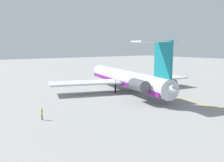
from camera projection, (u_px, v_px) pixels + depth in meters
The scene contains 6 objects.
ground at pixel (133, 87), 66.88m from camera, with size 334.19×334.19×0.00m, color gray.
main_jetliner at pixel (127, 78), 58.69m from camera, with size 41.42×36.97×12.18m.
ground_crew_near_nose at pixel (42, 112), 36.42m from camera, with size 0.46×0.29×1.81m.
ground_crew_near_tail at pixel (140, 75), 84.72m from camera, with size 0.41×0.29×1.79m.
safety_cone_nose at pixel (144, 77), 85.24m from camera, with size 0.40×0.40×0.55m, color #EA590F.
taxiway_centreline at pixel (149, 88), 64.98m from camera, with size 79.29×0.36×0.01m, color gold.
Camera 1 is at (-50.04, 43.39, 11.06)m, focal length 38.68 mm.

